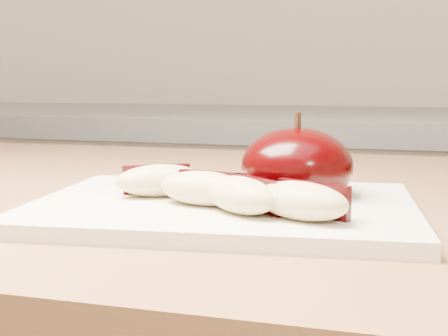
# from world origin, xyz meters

# --- Properties ---
(back_cabinet) EXTENTS (2.40, 0.62, 0.94)m
(back_cabinet) POSITION_xyz_m (0.00, 1.20, 0.47)
(back_cabinet) COLOR silver
(back_cabinet) RESTS_ON ground
(cutting_board) EXTENTS (0.31, 0.24, 0.01)m
(cutting_board) POSITION_xyz_m (0.03, 0.38, 0.91)
(cutting_board) COLOR silver
(cutting_board) RESTS_ON island_counter
(apple_half) EXTENTS (0.09, 0.09, 0.07)m
(apple_half) POSITION_xyz_m (0.08, 0.42, 0.93)
(apple_half) COLOR black
(apple_half) RESTS_ON cutting_board
(apple_wedge_a) EXTENTS (0.08, 0.07, 0.03)m
(apple_wedge_a) POSITION_xyz_m (-0.02, 0.39, 0.92)
(apple_wedge_a) COLOR beige
(apple_wedge_a) RESTS_ON cutting_board
(apple_wedge_b) EXTENTS (0.07, 0.05, 0.03)m
(apple_wedge_b) POSITION_xyz_m (0.02, 0.36, 0.92)
(apple_wedge_b) COLOR beige
(apple_wedge_b) RESTS_ON cutting_board
(apple_wedge_c) EXTENTS (0.07, 0.07, 0.03)m
(apple_wedge_c) POSITION_xyz_m (0.06, 0.34, 0.92)
(apple_wedge_c) COLOR beige
(apple_wedge_c) RESTS_ON cutting_board
(apple_wedge_d) EXTENTS (0.08, 0.06, 0.03)m
(apple_wedge_d) POSITION_xyz_m (0.10, 0.33, 0.92)
(apple_wedge_d) COLOR beige
(apple_wedge_d) RESTS_ON cutting_board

